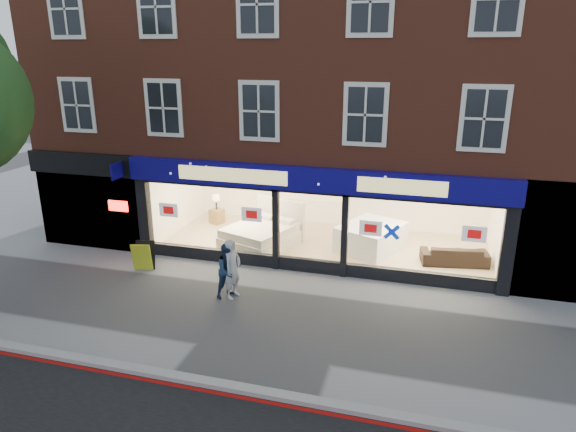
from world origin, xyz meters
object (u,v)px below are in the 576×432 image
at_px(sofa, 454,255).
at_px(pedestrian_blue, 229,270).
at_px(display_bed, 262,234).
at_px(mattress_stack, 371,237).
at_px(a_board, 144,256).
at_px(pedestrian_grey, 233,269).

distance_m(sofa, pedestrian_blue, 7.09).
bearing_deg(display_bed, pedestrian_blue, -66.04).
relative_size(mattress_stack, a_board, 2.85).
distance_m(pedestrian_grey, pedestrian_blue, 0.13).
bearing_deg(display_bed, a_board, -115.94).
relative_size(display_bed, pedestrian_blue, 1.89).
relative_size(display_bed, a_board, 3.18).
distance_m(mattress_stack, a_board, 7.34).
distance_m(mattress_stack, pedestrian_grey, 5.41).
bearing_deg(mattress_stack, pedestrian_blue, -127.54).
height_order(mattress_stack, pedestrian_grey, pedestrian_grey).
bearing_deg(display_bed, pedestrian_grey, -64.25).
xyz_separation_m(pedestrian_grey, pedestrian_blue, (-0.12, 0.00, -0.06)).
distance_m(sofa, a_board, 9.59).
height_order(sofa, a_board, a_board).
relative_size(display_bed, pedestrian_grey, 1.76).
distance_m(display_bed, mattress_stack, 3.68).
xyz_separation_m(sofa, a_board, (-9.15, -2.84, 0.06)).
height_order(pedestrian_grey, pedestrian_blue, pedestrian_grey).
height_order(display_bed, pedestrian_blue, pedestrian_blue).
bearing_deg(mattress_stack, display_bed, -170.89).
bearing_deg(sofa, a_board, 7.66).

